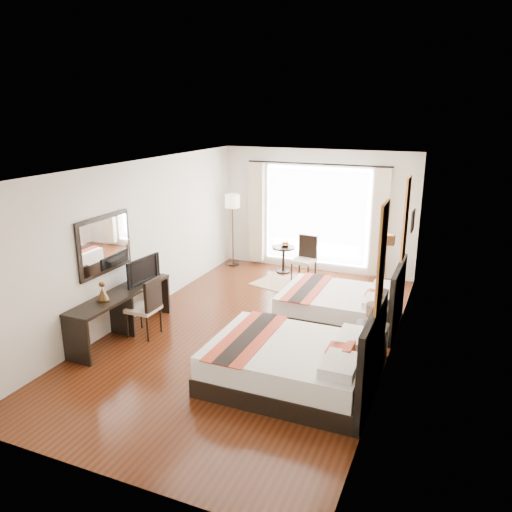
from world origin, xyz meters
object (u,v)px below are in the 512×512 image
at_px(bed_near, 296,363).
at_px(television, 140,270).
at_px(bed_far, 343,305).
at_px(vase, 372,331).
at_px(side_table, 283,259).
at_px(table_lamp, 375,312).
at_px(fruit_bowl, 285,245).
at_px(nightstand, 369,345).
at_px(desk_chair, 145,318).
at_px(window_chair, 304,267).
at_px(console_desk, 122,314).
at_px(floor_lamp, 232,206).

height_order(bed_near, television, bed_near).
xyz_separation_m(bed_far, vase, (0.75, -1.45, 0.26)).
bearing_deg(side_table, table_lamp, -52.34).
height_order(television, fruit_bowl, television).
xyz_separation_m(nightstand, side_table, (-2.63, 3.54, 0.03)).
distance_m(bed_far, television, 3.62).
height_order(desk_chair, window_chair, desk_chair).
bearing_deg(television, desk_chair, -134.51).
bearing_deg(window_chair, nightstand, 40.07).
bearing_deg(vase, side_table, 126.13).
distance_m(bed_near, console_desk, 3.20).
xyz_separation_m(table_lamp, desk_chair, (-3.66, -0.60, -0.47)).
height_order(bed_near, table_lamp, bed_near).
distance_m(bed_far, console_desk, 3.82).
bearing_deg(vase, table_lamp, 89.66).
bearing_deg(table_lamp, bed_near, -127.04).
bearing_deg(nightstand, console_desk, -170.77).
relative_size(desk_chair, floor_lamp, 0.59).
xyz_separation_m(television, window_chair, (1.96, 3.25, -0.68)).
relative_size(bed_far, side_table, 3.37).
relative_size(nightstand, fruit_bowl, 2.68).
bearing_deg(fruit_bowl, floor_lamp, 179.70).
bearing_deg(vase, nightstand, 107.39).
relative_size(vase, console_desk, 0.06).
height_order(television, side_table, television).
relative_size(bed_near, vase, 18.46).
relative_size(bed_near, nightstand, 3.89).
distance_m(desk_chair, window_chair, 4.00).
relative_size(table_lamp, fruit_bowl, 1.90).
bearing_deg(bed_near, side_table, 111.68).
bearing_deg(bed_far, floor_lamp, 145.19).
relative_size(bed_far, window_chair, 2.06).
bearing_deg(side_table, bed_near, -68.32).
height_order(side_table, fruit_bowl, fruit_bowl).
bearing_deg(floor_lamp, console_desk, -90.77).
xyz_separation_m(table_lamp, floor_lamp, (-3.97, 3.48, 0.68)).
xyz_separation_m(bed_near, side_table, (-1.82, 4.58, -0.02)).
bearing_deg(table_lamp, nightstand, -113.07).
bearing_deg(table_lamp, console_desk, -169.68).
distance_m(bed_far, floor_lamp, 4.08).
xyz_separation_m(nightstand, console_desk, (-3.99, -0.65, 0.10)).
bearing_deg(table_lamp, floor_lamp, 138.70).
distance_m(bed_far, table_lamp, 1.54).
xyz_separation_m(bed_far, television, (-3.25, -1.44, 0.68)).
height_order(vase, window_chair, window_chair).
xyz_separation_m(floor_lamp, fruit_bowl, (1.33, -0.01, -0.82)).
relative_size(table_lamp, side_table, 0.67).
relative_size(nightstand, side_table, 0.94).
relative_size(console_desk, floor_lamp, 1.28).
distance_m(table_lamp, side_table, 4.39).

